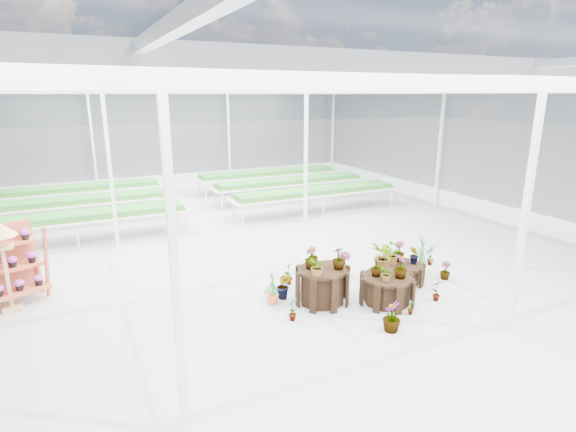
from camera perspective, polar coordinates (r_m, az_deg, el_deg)
name	(u,v)px	position (r m, az deg, el deg)	size (l,w,h in m)	color
ground_plane	(272,279)	(10.60, -1.98, -8.05)	(24.00, 24.00, 0.00)	gray
greenhouse_shell	(272,185)	(9.93, -2.10, 3.96)	(18.00, 24.00, 4.50)	white
steel_frame	(272,185)	(9.93, -2.10, 3.96)	(18.00, 24.00, 4.50)	silver
nursery_benches	(193,199)	(17.01, -11.94, 2.08)	(16.00, 7.00, 0.84)	silver
plinth_tall	(322,286)	(9.39, 4.32, -8.81)	(1.09, 1.09, 0.74)	black
plinth_mid	(387,289)	(9.60, 12.43, -9.09)	(1.11, 1.11, 0.59)	black
plinth_low	(402,273)	(10.72, 14.33, -7.02)	(0.96, 0.96, 0.43)	black
shelf_rack	(2,268)	(10.74, -32.53, -5.58)	(1.54, 0.81, 1.63)	#9F422A
bird_table	(5,267)	(10.43, -32.24, -5.52)	(0.44, 0.44, 1.83)	tan
nursery_plants	(367,266)	(9.98, 9.98, -6.25)	(4.81, 3.11, 1.22)	#297029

